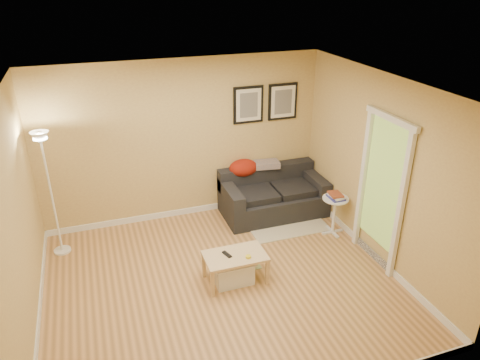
% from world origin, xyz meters
% --- Properties ---
extents(floor, '(4.50, 4.50, 0.00)m').
position_xyz_m(floor, '(0.00, 0.00, 0.00)').
color(floor, tan).
rests_on(floor, ground).
extents(ceiling, '(4.50, 4.50, 0.00)m').
position_xyz_m(ceiling, '(0.00, 0.00, 2.60)').
color(ceiling, white).
rests_on(ceiling, wall_back).
extents(wall_back, '(4.50, 0.00, 4.50)m').
position_xyz_m(wall_back, '(0.00, 2.00, 1.30)').
color(wall_back, '#D3B86C').
rests_on(wall_back, ground).
extents(wall_front, '(4.50, 0.00, 4.50)m').
position_xyz_m(wall_front, '(0.00, -2.00, 1.30)').
color(wall_front, '#D3B86C').
rests_on(wall_front, ground).
extents(wall_left, '(0.00, 4.00, 4.00)m').
position_xyz_m(wall_left, '(-2.25, 0.00, 1.30)').
color(wall_left, '#D3B86C').
rests_on(wall_left, ground).
extents(wall_right, '(0.00, 4.00, 4.00)m').
position_xyz_m(wall_right, '(2.25, 0.00, 1.30)').
color(wall_right, '#D3B86C').
rests_on(wall_right, ground).
extents(baseboard_back, '(4.50, 0.02, 0.10)m').
position_xyz_m(baseboard_back, '(0.00, 1.99, 0.05)').
color(baseboard_back, white).
rests_on(baseboard_back, ground).
extents(baseboard_left, '(0.02, 4.00, 0.10)m').
position_xyz_m(baseboard_left, '(-2.24, 0.00, 0.05)').
color(baseboard_left, white).
rests_on(baseboard_left, ground).
extents(baseboard_right, '(0.02, 4.00, 0.10)m').
position_xyz_m(baseboard_right, '(2.24, 0.00, 0.05)').
color(baseboard_right, white).
rests_on(baseboard_right, ground).
extents(sofa, '(1.70, 0.90, 0.75)m').
position_xyz_m(sofa, '(1.38, 1.53, 0.38)').
color(sofa, black).
rests_on(sofa, ground).
extents(red_throw, '(0.48, 0.36, 0.28)m').
position_xyz_m(red_throw, '(0.95, 1.85, 0.77)').
color(red_throw, maroon).
rests_on(red_throw, sofa).
extents(plaid_throw, '(0.45, 0.32, 0.10)m').
position_xyz_m(plaid_throw, '(1.37, 1.84, 0.78)').
color(plaid_throw, tan).
rests_on(plaid_throw, sofa).
extents(framed_print_left, '(0.50, 0.04, 0.60)m').
position_xyz_m(framed_print_left, '(1.08, 1.98, 1.80)').
color(framed_print_left, black).
rests_on(framed_print_left, wall_back).
extents(framed_print_right, '(0.50, 0.04, 0.60)m').
position_xyz_m(framed_print_right, '(1.68, 1.98, 1.80)').
color(framed_print_right, black).
rests_on(framed_print_right, wall_back).
extents(area_rug, '(1.25, 0.85, 0.01)m').
position_xyz_m(area_rug, '(1.43, 1.12, 0.01)').
color(area_rug, beige).
rests_on(area_rug, ground).
extents(green_runner, '(0.70, 0.50, 0.01)m').
position_xyz_m(green_runner, '(0.28, 0.38, 0.01)').
color(green_runner, '#668C4C').
rests_on(green_runner, ground).
extents(coffee_table, '(0.83, 0.54, 0.40)m').
position_xyz_m(coffee_table, '(0.19, 0.01, 0.20)').
color(coffee_table, '#D4B281').
rests_on(coffee_table, ground).
extents(remote_control, '(0.10, 0.17, 0.02)m').
position_xyz_m(remote_control, '(0.09, 0.04, 0.41)').
color(remote_control, black).
rests_on(remote_control, coffee_table).
extents(tape_roll, '(0.07, 0.07, 0.03)m').
position_xyz_m(tape_roll, '(0.33, -0.11, 0.42)').
color(tape_roll, yellow).
rests_on(tape_roll, coffee_table).
extents(storage_bin, '(0.52, 0.38, 0.32)m').
position_xyz_m(storage_bin, '(0.16, 0.00, 0.16)').
color(storage_bin, white).
rests_on(storage_bin, ground).
extents(side_table, '(0.40, 0.40, 0.61)m').
position_xyz_m(side_table, '(2.02, 0.64, 0.31)').
color(side_table, white).
rests_on(side_table, ground).
extents(book_stack, '(0.25, 0.30, 0.08)m').
position_xyz_m(book_stack, '(2.02, 0.64, 0.66)').
color(book_stack, navy).
rests_on(book_stack, side_table).
extents(floor_lamp, '(0.24, 0.24, 1.86)m').
position_xyz_m(floor_lamp, '(-2.00, 1.48, 0.88)').
color(floor_lamp, white).
rests_on(floor_lamp, ground).
extents(doorway, '(0.12, 1.01, 2.13)m').
position_xyz_m(doorway, '(2.20, -0.15, 1.02)').
color(doorway, white).
rests_on(doorway, ground).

